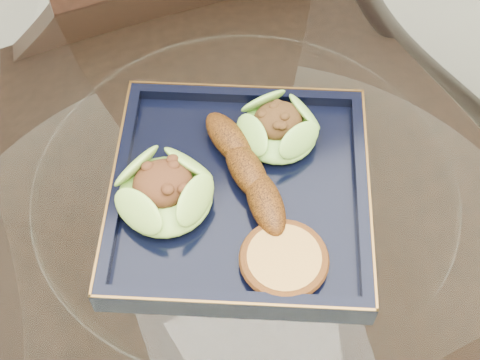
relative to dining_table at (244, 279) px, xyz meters
name	(u,v)px	position (x,y,z in m)	size (l,w,h in m)	color
dining_table	(244,279)	(0.00, 0.00, 0.00)	(1.13, 1.13, 0.77)	white
dining_chair	(223,133)	(0.07, 0.28, -0.07)	(0.42, 0.42, 0.95)	#311A10
navy_plate	(240,196)	(0.00, 0.02, 0.17)	(0.27, 0.27, 0.02)	black
lettuce_wrap_left	(165,193)	(-0.08, 0.03, 0.20)	(0.10, 0.10, 0.04)	#69AF32
lettuce_wrap_right	(278,129)	(0.06, 0.07, 0.20)	(0.09, 0.09, 0.03)	#60AB31
roasted_plantain	(247,170)	(0.01, 0.03, 0.20)	(0.16, 0.03, 0.03)	#5D2F09
crumb_patty	(284,260)	(0.01, -0.08, 0.19)	(0.08, 0.08, 0.01)	gold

